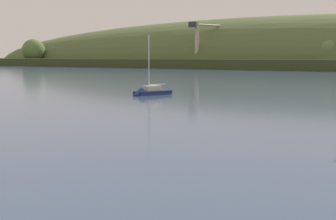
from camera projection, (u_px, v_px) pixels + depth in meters
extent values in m
ellipsoid|color=#4C5B33|center=(267.00, 67.00, 270.10)|extent=(463.32, 136.51, 55.56)
sphere|color=#56703D|center=(33.00, 50.00, 324.12)|extent=(15.18, 15.18, 15.18)
sphere|color=#56703D|center=(329.00, 51.00, 213.34)|extent=(10.23, 10.23, 10.23)
cube|color=#4C4C51|center=(197.00, 66.00, 246.90)|extent=(6.33, 6.33, 2.00)
cylinder|color=#BCB293|center=(197.00, 43.00, 245.59)|extent=(2.16, 2.16, 21.64)
cylinder|color=#BCB293|center=(207.00, 25.00, 248.55)|extent=(8.28, 15.84, 1.19)
cube|color=#333338|center=(192.00, 24.00, 242.81)|extent=(3.89, 3.74, 2.60)
cube|color=navy|center=(153.00, 94.00, 76.20)|extent=(4.24, 6.52, 1.11)
cone|color=navy|center=(137.00, 95.00, 74.21)|extent=(2.58, 2.19, 2.19)
cube|color=black|center=(153.00, 92.00, 76.18)|extent=(4.26, 6.53, 0.13)
cube|color=#BCB299|center=(152.00, 88.00, 76.00)|extent=(2.40, 3.12, 0.77)
cylinder|color=silver|center=(149.00, 63.00, 75.17)|extent=(0.16, 0.16, 8.66)
cylinder|color=silver|center=(157.00, 84.00, 76.59)|extent=(1.22, 3.06, 0.13)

